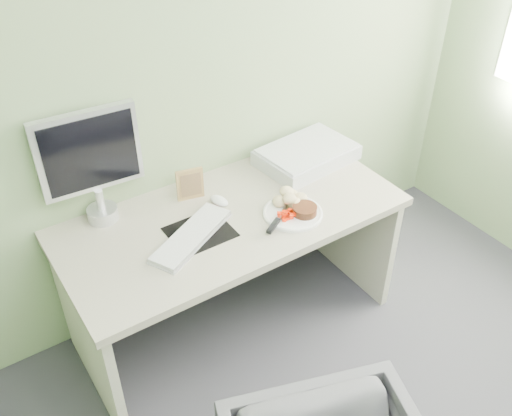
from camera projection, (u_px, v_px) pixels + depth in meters
wall_back at (183, 60)px, 2.51m from camera, size 3.50×0.00×3.50m
desk at (232, 244)px, 2.75m from camera, size 1.60×0.75×0.73m
plate at (293, 213)px, 2.63m from camera, size 0.28×0.28×0.01m
steak at (305, 210)px, 2.61m from camera, size 0.12×0.12×0.04m
potato_pile at (289, 198)px, 2.66m from camera, size 0.14×0.11×0.07m
carrot_heap at (287, 214)px, 2.58m from camera, size 0.08×0.07×0.04m
steak_knife at (277, 220)px, 2.56m from camera, size 0.24×0.16×0.02m
mousepad at (200, 232)px, 2.53m from camera, size 0.27×0.24×0.00m
keyboard at (191, 235)px, 2.49m from camera, size 0.46×0.33×0.02m
computer_mouse at (219, 201)px, 2.69m from camera, size 0.08×0.12×0.04m
photo_frame at (190, 184)px, 2.69m from camera, size 0.13×0.04×0.16m
eyedrop_bottle at (190, 180)px, 2.80m from camera, size 0.03×0.03×0.08m
scanner at (307, 155)px, 2.98m from camera, size 0.52×0.38×0.08m
monitor at (91, 161)px, 2.44m from camera, size 0.45×0.14×0.53m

